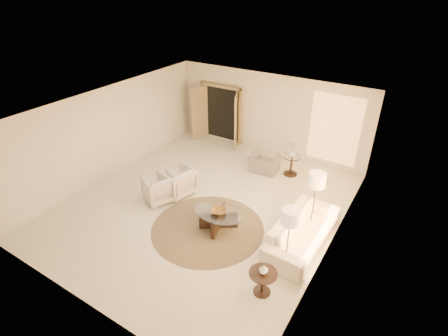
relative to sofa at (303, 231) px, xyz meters
The scene contains 18 objects.
room 3.08m from the sofa, behind, with size 7.04×8.04×2.83m.
windows_right 1.14m from the sofa, 19.28° to the left, with size 0.10×6.40×2.40m, color #FFB766, non-canonical shape.
window_back_corner 4.20m from the sofa, 98.44° to the left, with size 1.70×0.10×2.40m, color #FFB766, non-canonical shape.
curtains_right 1.52m from the sofa, 65.41° to the left, with size 0.06×5.20×2.60m, color tan, non-canonical shape.
french_doors 6.23m from the sofa, 140.83° to the left, with size 1.95×0.66×2.16m.
area_rug 2.37m from the sofa, 161.59° to the right, with size 2.87×2.87×0.01m, color #3D3222.
sofa is the anchor object (origin of this frame).
armchair_left 3.89m from the sofa, behind, with size 0.86×0.81×0.89m, color white.
armchair_right 4.12m from the sofa, behind, with size 0.83×0.78×0.86m, color white.
accent_chair 3.50m from the sofa, 130.98° to the left, with size 0.89×0.58×0.78m, color gray.
coffee_table 2.09m from the sofa, 164.27° to the right, with size 1.67×1.67×0.48m.
end_table 1.83m from the sofa, 94.46° to the right, with size 0.58×0.58×0.54m.
side_table 3.28m from the sofa, 116.98° to the left, with size 0.57×0.57×0.66m.
floor_lamp_near 1.20m from the sofa, 90.00° to the left, with size 0.40×0.40×1.66m.
floor_lamp_far 1.42m from the sofa, 90.00° to the right, with size 0.39×0.39×1.61m.
bowl 2.09m from the sofa, 164.27° to the right, with size 0.38×0.38×0.09m, color brown.
end_vase 1.85m from the sofa, 94.46° to the right, with size 0.18×0.18×0.19m, color white.
side_vase 3.30m from the sofa, 116.98° to the left, with size 0.21×0.21×0.22m, color white.
Camera 1 is at (4.72, -6.54, 5.74)m, focal length 28.00 mm.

